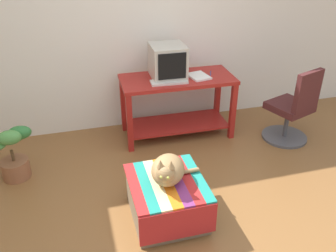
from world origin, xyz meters
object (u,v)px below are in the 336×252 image
at_px(tv_monitor, 168,62).
at_px(book, 199,76).
at_px(desk, 177,97).
at_px(ottoman_with_blanket, 167,199).
at_px(cat, 168,170).
at_px(keyboard, 169,82).
at_px(potted_plant, 12,153).
at_px(office_chair, 293,110).

distance_m(tv_monitor, book, 0.38).
bearing_deg(desk, book, -10.31).
distance_m(ottoman_with_blanket, cat, 0.30).
distance_m(keyboard, potted_plant, 1.74).
distance_m(desk, keyboard, 0.31).
relative_size(tv_monitor, ottoman_with_blanket, 0.59).
distance_m(potted_plant, office_chair, 3.01).
bearing_deg(desk, cat, -108.40).
height_order(keyboard, ottoman_with_blanket, keyboard).
bearing_deg(keyboard, potted_plant, -166.58).
xyz_separation_m(desk, office_chair, (1.22, -0.49, -0.10)).
xyz_separation_m(ottoman_with_blanket, cat, (0.01, -0.00, 0.30)).
bearing_deg(tv_monitor, potted_plant, -163.15).
distance_m(desk, office_chair, 1.32).
xyz_separation_m(desk, tv_monitor, (-0.10, 0.05, 0.41)).
xyz_separation_m(keyboard, potted_plant, (-1.66, -0.29, -0.44)).
xyz_separation_m(book, office_chair, (0.99, -0.44, -0.35)).
bearing_deg(keyboard, desk, 46.81).
distance_m(keyboard, book, 0.37).
bearing_deg(tv_monitor, keyboard, -99.45).
xyz_separation_m(keyboard, book, (0.36, 0.08, -0.00)).
xyz_separation_m(tv_monitor, cat, (-0.38, -1.40, -0.41)).
xyz_separation_m(keyboard, office_chair, (1.35, -0.37, -0.35)).
height_order(tv_monitor, cat, tv_monitor).
bearing_deg(desk, potted_plant, -165.58).
bearing_deg(ottoman_with_blanket, potted_plant, 144.44).
height_order(book, cat, book).
height_order(desk, cat, desk).
xyz_separation_m(desk, ottoman_with_blanket, (-0.49, -1.35, -0.30)).
bearing_deg(ottoman_with_blanket, tv_monitor, 74.39).
distance_m(book, potted_plant, 2.10).
distance_m(keyboard, ottoman_with_blanket, 1.39).
xyz_separation_m(book, potted_plant, (-2.02, -0.37, -0.44)).
bearing_deg(potted_plant, office_chair, -1.40).
relative_size(ottoman_with_blanket, cat, 1.44).
bearing_deg(office_chair, potted_plant, -20.89).
relative_size(desk, cat, 2.69).
xyz_separation_m(book, ottoman_with_blanket, (-0.72, -1.30, -0.55)).
bearing_deg(ottoman_with_blanket, cat, -5.51).
relative_size(book, cat, 0.53).
height_order(ottoman_with_blanket, potted_plant, potted_plant).
distance_m(desk, cat, 1.43).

